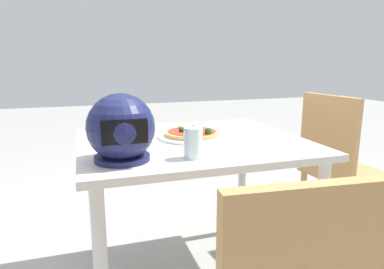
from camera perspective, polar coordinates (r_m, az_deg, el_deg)
dining_table at (r=1.62m, az=0.01°, el=-3.94°), size 1.02×0.86×0.72m
pizza_plate at (r=1.64m, az=-0.01°, el=-0.32°), size 0.32×0.32×0.01m
pizza at (r=1.63m, az=0.03°, el=0.27°), size 0.26×0.26×0.05m
motorcycle_helmet at (r=1.27m, az=-11.68°, el=0.89°), size 0.25×0.25×0.25m
drinking_glass at (r=1.29m, az=0.18°, el=-1.42°), size 0.07×0.07×0.12m
chair_side at (r=2.11m, az=23.03°, el=-4.60°), size 0.45×0.45×0.90m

